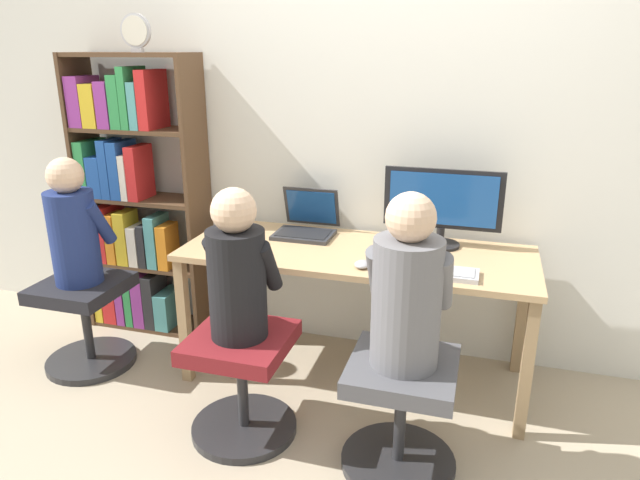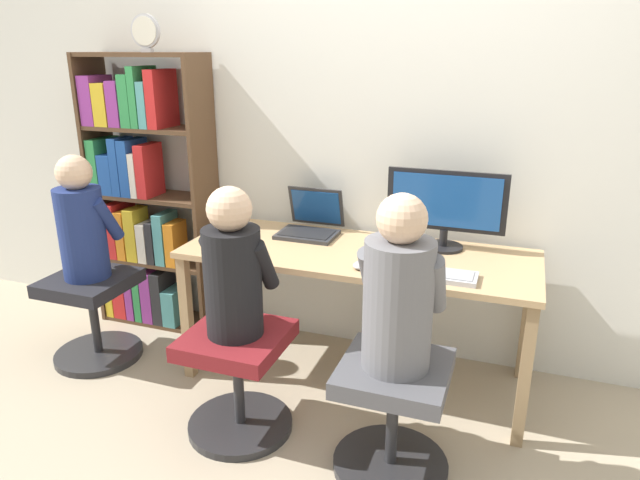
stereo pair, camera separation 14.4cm
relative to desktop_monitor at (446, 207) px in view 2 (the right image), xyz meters
name	(u,v)px [view 2 (the right image)]	position (x,y,z in m)	size (l,w,h in m)	color
ground_plane	(336,410)	(-0.39, -0.52, -0.91)	(14.00, 14.00, 0.00)	tan
wall_back	(382,119)	(-0.39, 0.21, 0.39)	(10.00, 0.05, 2.60)	silver
desk	(358,265)	(-0.39, -0.19, -0.28)	(1.72, 0.66, 0.70)	tan
desktop_monitor	(446,207)	(0.00, 0.00, 0.00)	(0.58, 0.20, 0.39)	black
laptop	(310,225)	(-0.70, -0.01, -0.16)	(0.31, 0.29, 0.24)	#2D2D30
keyboard	(426,273)	(-0.02, -0.39, -0.20)	(0.44, 0.15, 0.03)	#B2B2B7
computer_mouse_by_keyboard	(361,265)	(-0.31, -0.40, -0.20)	(0.07, 0.09, 0.03)	#99999E
office_chair_left	(393,410)	(-0.05, -0.81, -0.63)	(0.47, 0.47, 0.49)	#262628
office_chair_right	(238,374)	(-0.75, -0.79, -0.63)	(0.47, 0.47, 0.49)	#262628
person_at_monitor	(399,292)	(-0.05, -0.81, -0.12)	(0.32, 0.31, 0.68)	slate
person_at_laptop	(233,269)	(-0.75, -0.78, -0.13)	(0.30, 0.28, 0.65)	black
bookshelf	(141,202)	(-1.79, 0.01, -0.14)	(0.75, 0.27, 1.63)	#513823
desk_clock	(145,32)	(-1.61, -0.05, 0.82)	(0.17, 0.03, 0.19)	#B2B2B7
office_chair_side	(93,311)	(-1.80, -0.49, -0.63)	(0.47, 0.47, 0.49)	#262628
person_near_shelf	(81,223)	(-1.80, -0.48, -0.12)	(0.29, 0.29, 0.66)	navy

